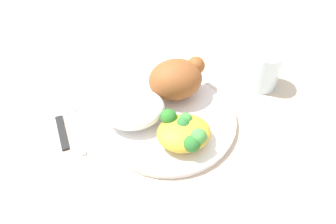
{
  "coord_description": "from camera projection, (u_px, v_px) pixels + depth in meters",
  "views": [
    {
      "loc": [
        -0.1,
        -0.38,
        0.45
      ],
      "look_at": [
        0.0,
        0.0,
        0.02
      ],
      "focal_mm": 35.04,
      "sensor_mm": 36.0,
      "label": 1
    }
  ],
  "objects": [
    {
      "name": "roasted_chicken",
      "position": [
        177.0,
        79.0,
        0.6
      ],
      "size": [
        0.11,
        0.08,
        0.07
      ],
      "color": "brown",
      "rests_on": "plate"
    },
    {
      "name": "knife",
      "position": [
        59.0,
        117.0,
        0.6
      ],
      "size": [
        0.04,
        0.19,
        0.01
      ],
      "color": "black",
      "rests_on": "ground_plane"
    },
    {
      "name": "mac_cheese_with_broccoli",
      "position": [
        184.0,
        132.0,
        0.54
      ],
      "size": [
        0.09,
        0.09,
        0.05
      ],
      "color": "gold",
      "rests_on": "plate"
    },
    {
      "name": "water_glass",
      "position": [
        265.0,
        69.0,
        0.64
      ],
      "size": [
        0.06,
        0.06,
        0.08
      ],
      "primitive_type": "cylinder",
      "color": "silver",
      "rests_on": "ground_plane"
    },
    {
      "name": "fork",
      "position": [
        75.0,
        121.0,
        0.6
      ],
      "size": [
        0.03,
        0.14,
        0.01
      ],
      "color": "silver",
      "rests_on": "ground_plane"
    },
    {
      "name": "plate",
      "position": [
        168.0,
        118.0,
        0.59
      ],
      "size": [
        0.25,
        0.25,
        0.01
      ],
      "color": "white",
      "rests_on": "ground_plane"
    },
    {
      "name": "ground_plane",
      "position": [
        168.0,
        121.0,
        0.6
      ],
      "size": [
        2.0,
        2.0,
        0.0
      ],
      "primitive_type": "plane",
      "color": "beige"
    },
    {
      "name": "rice_pile",
      "position": [
        134.0,
        109.0,
        0.57
      ],
      "size": [
        0.11,
        0.09,
        0.04
      ],
      "primitive_type": "ellipsoid",
      "color": "white",
      "rests_on": "plate"
    }
  ]
}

